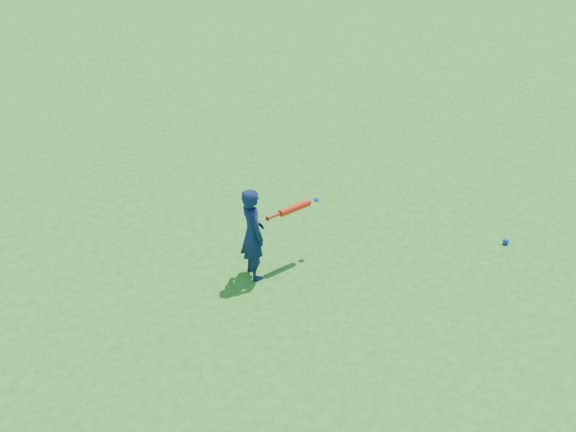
% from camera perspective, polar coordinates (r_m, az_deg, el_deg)
% --- Properties ---
extents(ground, '(80.00, 80.00, 0.00)m').
position_cam_1_polar(ground, '(7.84, 1.46, -2.90)').
color(ground, '#226E1A').
rests_on(ground, ground).
extents(child, '(0.35, 0.45, 1.10)m').
position_cam_1_polar(child, '(7.08, -3.16, -1.59)').
color(child, '#0E1B43').
rests_on(child, ground).
extents(ground_ball_blue, '(0.08, 0.08, 0.08)m').
position_cam_1_polar(ground_ball_blue, '(8.34, 18.79, -2.15)').
color(ground_ball_blue, '#0D23E4').
rests_on(ground_ball_blue, ground).
extents(bat_swing, '(0.69, 0.38, 0.09)m').
position_cam_1_polar(bat_swing, '(7.28, 0.77, 0.79)').
color(bat_swing, red).
rests_on(bat_swing, ground).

